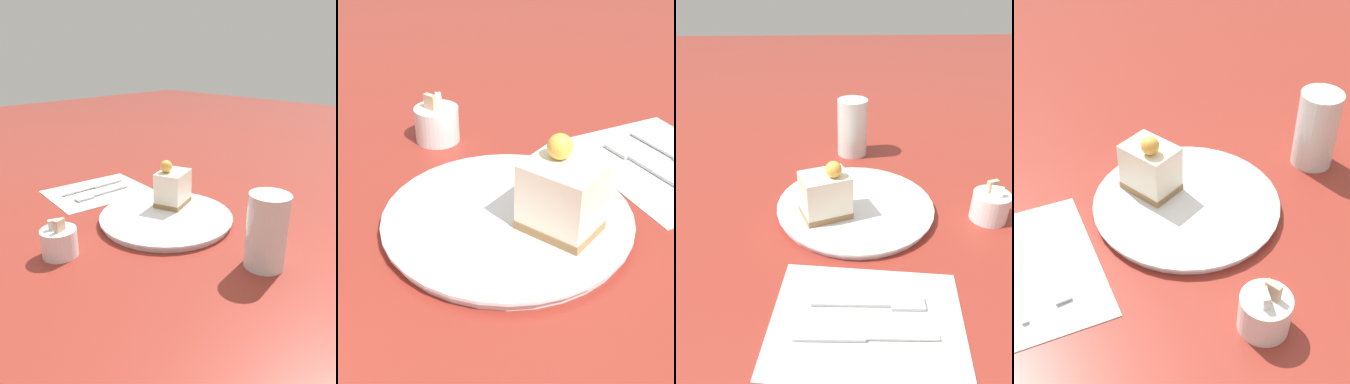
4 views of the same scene
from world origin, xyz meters
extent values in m
plane|color=maroon|center=(0.00, 0.00, 0.00)|extent=(4.00, 4.00, 0.00)
cylinder|color=white|center=(-0.01, 0.04, 0.01)|extent=(0.28, 0.28, 0.01)
cylinder|color=white|center=(-0.01, 0.04, 0.01)|extent=(0.29, 0.29, 0.00)
cube|color=#9E7547|center=(0.02, -0.01, 0.02)|extent=(0.08, 0.10, 0.01)
cube|color=white|center=(0.02, -0.01, 0.06)|extent=(0.08, 0.09, 0.07)
sphere|color=#EFB747|center=(0.03, 0.00, 0.11)|extent=(0.03, 0.03, 0.03)
cube|color=white|center=(0.25, 0.04, 0.00)|extent=(0.22, 0.27, 0.00)
cube|color=#B2B2B7|center=(0.22, 0.02, 0.01)|extent=(0.01, 0.11, 0.00)
cube|color=#B2B2B7|center=(0.22, 0.10, 0.01)|extent=(0.02, 0.05, 0.00)
cube|color=#B2B2B7|center=(0.28, 0.08, 0.01)|extent=(0.01, 0.09, 0.00)
cylinder|color=white|center=(0.03, 0.28, 0.03)|extent=(0.06, 0.06, 0.05)
cube|color=#D8B28C|center=(0.02, 0.28, 0.06)|extent=(0.01, 0.02, 0.02)
cube|color=white|center=(0.03, 0.28, 0.06)|extent=(0.02, 0.02, 0.02)
camera|label=1|loc=(-0.53, 0.56, 0.35)|focal=35.00mm
camera|label=2|loc=(-0.29, -0.38, 0.36)|focal=50.00mm
camera|label=3|loc=(0.57, 0.00, 0.39)|focal=35.00mm
camera|label=4|loc=(0.32, 0.57, 0.55)|focal=50.00mm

